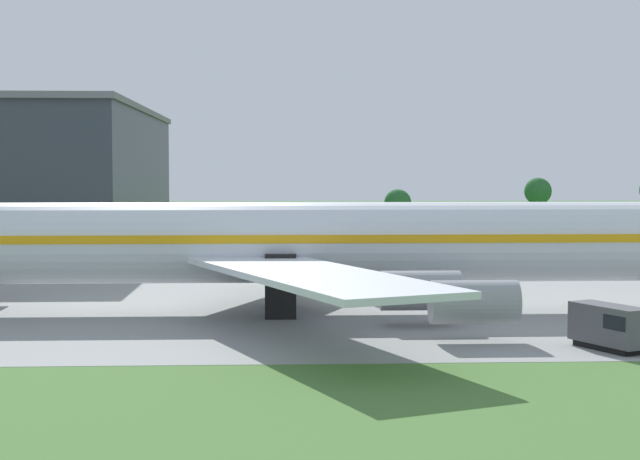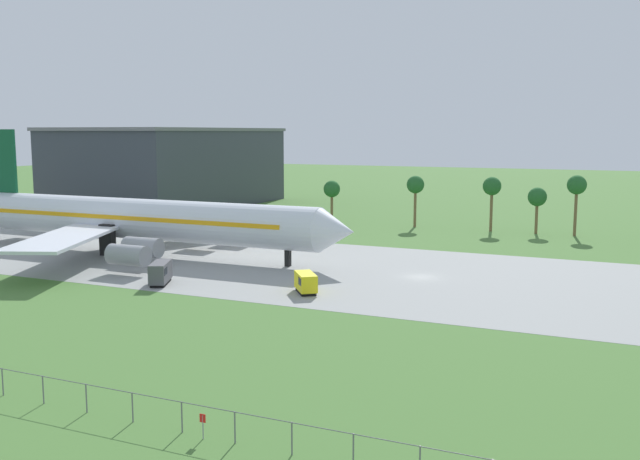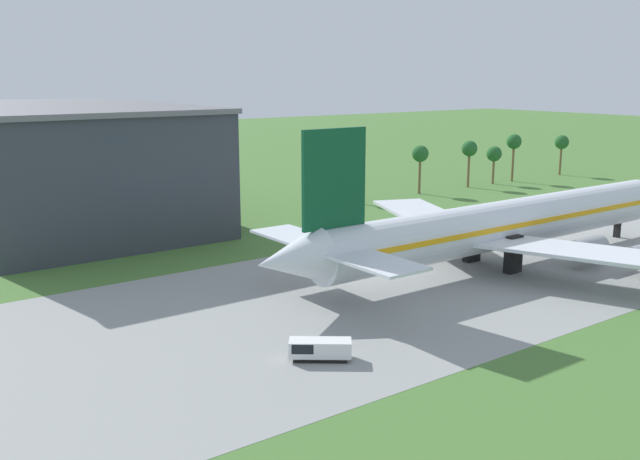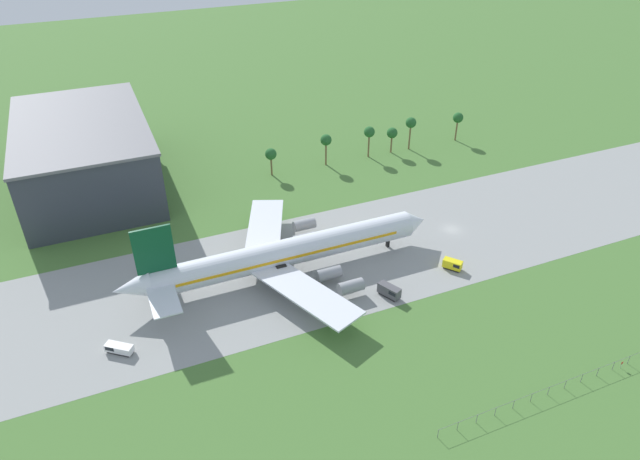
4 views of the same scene
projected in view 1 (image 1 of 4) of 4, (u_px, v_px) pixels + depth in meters
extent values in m
cylinder|color=silver|center=(320.00, 242.00, 78.88)|extent=(64.18, 6.48, 6.48)
cube|color=#EFA314|center=(320.00, 236.00, 78.85)|extent=(54.55, 6.61, 0.65)
cube|color=silver|center=(309.00, 275.00, 64.94)|extent=(18.29, 29.09, 0.44)
cube|color=silver|center=(299.00, 244.00, 92.83)|extent=(18.29, 29.09, 0.44)
cylinder|color=gray|center=(420.00, 290.00, 71.62)|extent=(5.83, 2.92, 2.92)
cylinder|color=gray|center=(474.00, 302.00, 65.28)|extent=(5.83, 2.92, 2.92)
cylinder|color=gray|center=(394.00, 269.00, 87.14)|extent=(5.83, 2.92, 2.92)
cylinder|color=gray|center=(413.00, 262.00, 93.72)|extent=(5.83, 2.92, 2.92)
cube|color=black|center=(281.00, 287.00, 75.37)|extent=(2.40, 1.20, 5.00)
cube|color=black|center=(280.00, 277.00, 82.47)|extent=(2.40, 1.20, 5.00)
cube|color=black|center=(608.00, 347.00, 62.32)|extent=(3.56, 4.94, 0.40)
cube|color=#4C4C51|center=(609.00, 324.00, 62.23)|extent=(4.08, 5.77, 2.47)
cube|color=black|center=(626.00, 322.00, 60.89)|extent=(2.65, 2.58, 0.90)
cube|color=#333842|center=(21.00, 182.00, 141.20)|extent=(36.00, 60.00, 19.69)
cube|color=slate|center=(20.00, 111.00, 140.59)|extent=(36.72, 61.20, 0.80)
cylinder|color=brown|center=(398.00, 233.00, 129.00)|extent=(0.56, 0.56, 6.66)
sphere|color=#235B28|center=(398.00, 203.00, 128.77)|extent=(3.60, 3.60, 3.60)
cylinder|color=brown|center=(537.00, 227.00, 129.82)|extent=(0.56, 0.56, 8.17)
sphere|color=#235B28|center=(538.00, 191.00, 129.54)|extent=(3.60, 3.60, 3.60)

